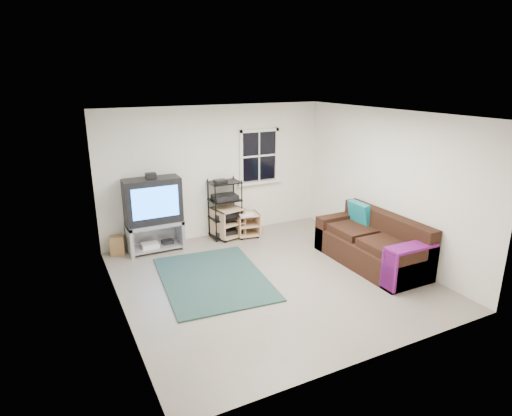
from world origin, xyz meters
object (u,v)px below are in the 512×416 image
side_table_right (247,223)px  sofa (373,245)px  tv_unit (153,208)px  side_table_left (227,221)px  av_rack (225,212)px

side_table_right → sofa: sofa is taller
tv_unit → side_table_right: bearing=-3.2°
sofa → side_table_right: bearing=121.8°
side_table_left → sofa: (1.74, -2.33, 0.01)m
av_rack → side_table_right: 0.50m
tv_unit → sofa: 3.97m
side_table_left → sofa: size_ratio=0.30×
tv_unit → av_rack: tv_unit is taller
av_rack → side_table_left: 0.19m
tv_unit → av_rack: bearing=1.5°
side_table_left → av_rack: bearing=173.5°
tv_unit → sofa: size_ratio=0.71×
side_table_left → side_table_right: bearing=-19.8°
av_rack → tv_unit: bearing=-178.5°
tv_unit → side_table_left: bearing=1.3°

